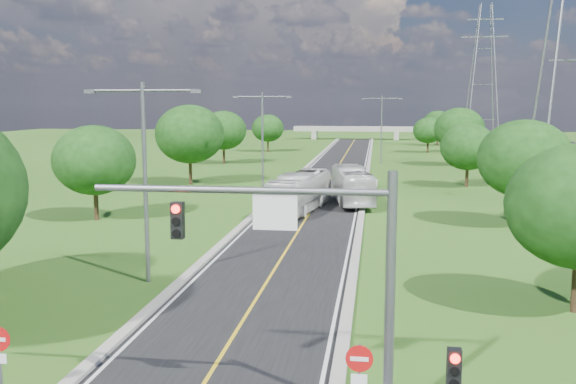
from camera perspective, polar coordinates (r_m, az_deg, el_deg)
name	(u,v)px	position (r m, az deg, el deg)	size (l,w,h in m)	color
ground	(332,176)	(78.98, 3.95, 1.39)	(260.00, 260.00, 0.00)	#2C4E16
road	(335,171)	(84.93, 4.23, 1.87)	(8.00, 150.00, 0.06)	black
curb_left	(303,170)	(85.30, 1.38, 1.97)	(0.50, 150.00, 0.22)	gray
curb_right	(368,171)	(84.76, 7.10, 1.87)	(0.50, 150.00, 0.22)	gray
signal_mast	(314,252)	(17.84, 2.30, -5.35)	(8.54, 0.33, 7.20)	slate
do_not_enter_right	(359,370)	(18.26, 6.35, -15.45)	(0.76, 0.11, 2.50)	slate
speed_limit_sign	(374,188)	(56.75, 7.66, 0.38)	(0.55, 0.09, 2.40)	slate
overpass	(355,130)	(158.51, 5.98, 5.53)	(30.00, 3.00, 3.20)	gray
streetlight_near_left	(145,165)	(32.49, -12.62, 2.35)	(5.90, 0.25, 10.00)	slate
streetlight_mid_left	(262,133)	(64.37, -2.29, 5.22)	(5.90, 0.25, 10.00)	slate
streetlight_far_right	(382,123)	(96.33, 8.32, 6.05)	(5.90, 0.25, 10.00)	slate
power_tower_far	(483,77)	(134.96, 16.94, 9.74)	(9.00, 6.40, 28.00)	slate
tree_lb	(94,160)	(51.16, -16.84, 2.72)	(6.30, 6.30, 7.33)	black
tree_lc	(190,134)	(71.34, -8.73, 5.11)	(7.56, 7.56, 8.79)	black
tree_ld	(224,130)	(95.04, -5.75, 5.47)	(6.72, 6.72, 7.82)	black
tree_le	(268,128)	(118.06, -1.81, 5.69)	(5.88, 5.88, 6.84)	black
tree_rb	(524,159)	(49.61, 20.27, 2.78)	(6.72, 6.72, 7.82)	black
tree_rc	(468,147)	(71.10, 15.71, 3.89)	(5.88, 5.88, 6.84)	black
tree_rd	(459,129)	(95.07, 14.99, 5.43)	(7.14, 7.14, 8.30)	black
tree_re	(428,130)	(118.74, 12.36, 5.37)	(5.46, 5.46, 6.35)	black
tree_rf	(438,123)	(138.93, 13.18, 5.95)	(6.30, 6.30, 7.33)	black
bus_outbound	(352,185)	(57.90, 5.69, 0.62)	(2.69, 11.48, 3.20)	silver
bus_inbound	(300,192)	(53.22, 1.06, 0.02)	(2.68, 11.47, 3.20)	silver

